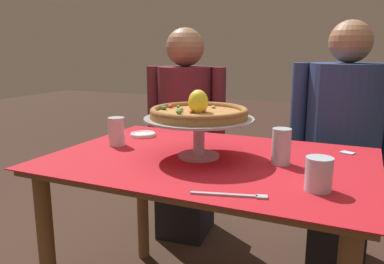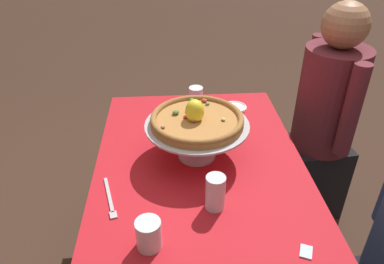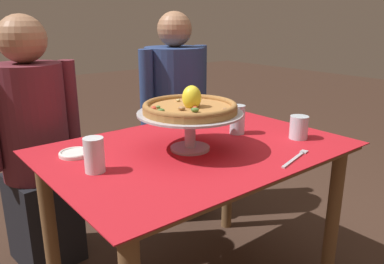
{
  "view_description": "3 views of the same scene",
  "coord_description": "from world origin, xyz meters",
  "px_view_note": "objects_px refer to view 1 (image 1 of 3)",
  "views": [
    {
      "loc": [
        0.52,
        -1.32,
        1.12
      ],
      "look_at": [
        -0.1,
        0.06,
        0.79
      ],
      "focal_mm": 36.09,
      "sensor_mm": 36.0,
      "label": 1
    },
    {
      "loc": [
        1.18,
        -0.11,
        1.61
      ],
      "look_at": [
        -0.1,
        -0.02,
        0.79
      ],
      "focal_mm": 34.21,
      "sensor_mm": 36.0,
      "label": 2
    },
    {
      "loc": [
        -0.94,
        -1.13,
        1.22
      ],
      "look_at": [
        -0.04,
        -0.02,
        0.79
      ],
      "focal_mm": 35.6,
      "sensor_mm": 36.0,
      "label": 3
    }
  ],
  "objects_px": {
    "sugar_packet": "(347,153)",
    "pizza_stand": "(199,127)",
    "water_glass_side_right": "(281,149)",
    "dinner_fork": "(233,195)",
    "diner_right": "(342,148)",
    "water_glass_side_left": "(117,133)",
    "water_glass_front_right": "(319,176)",
    "pizza": "(199,112)",
    "side_plate": "(143,134)",
    "diner_left": "(186,139)"
  },
  "relations": [
    {
      "from": "water_glass_side_right",
      "to": "dinner_fork",
      "type": "distance_m",
      "value": 0.37
    },
    {
      "from": "pizza_stand",
      "to": "sugar_packet",
      "type": "height_order",
      "value": "pizza_stand"
    },
    {
      "from": "water_glass_front_right",
      "to": "dinner_fork",
      "type": "relative_size",
      "value": 0.47
    },
    {
      "from": "water_glass_side_left",
      "to": "water_glass_front_right",
      "type": "height_order",
      "value": "water_glass_side_left"
    },
    {
      "from": "pizza_stand",
      "to": "side_plate",
      "type": "relative_size",
      "value": 3.44
    },
    {
      "from": "pizza_stand",
      "to": "water_glass_side_left",
      "type": "bearing_deg",
      "value": 176.06
    },
    {
      "from": "dinner_fork",
      "to": "diner_left",
      "type": "xyz_separation_m",
      "value": [
        -0.64,
        1.04,
        -0.12
      ]
    },
    {
      "from": "pizza_stand",
      "to": "pizza",
      "type": "xyz_separation_m",
      "value": [
        -0.0,
        -0.0,
        0.06
      ]
    },
    {
      "from": "sugar_packet",
      "to": "diner_right",
      "type": "relative_size",
      "value": 0.04
    },
    {
      "from": "water_glass_side_right",
      "to": "sugar_packet",
      "type": "relative_size",
      "value": 2.6
    },
    {
      "from": "dinner_fork",
      "to": "pizza",
      "type": "bearing_deg",
      "value": 126.95
    },
    {
      "from": "side_plate",
      "to": "diner_left",
      "type": "relative_size",
      "value": 0.1
    },
    {
      "from": "pizza",
      "to": "side_plate",
      "type": "height_order",
      "value": "pizza"
    },
    {
      "from": "sugar_packet",
      "to": "pizza",
      "type": "bearing_deg",
      "value": -150.68
    },
    {
      "from": "dinner_fork",
      "to": "diner_left",
      "type": "distance_m",
      "value": 1.22
    },
    {
      "from": "pizza",
      "to": "water_glass_side_right",
      "type": "height_order",
      "value": "pizza"
    },
    {
      "from": "diner_left",
      "to": "diner_right",
      "type": "xyz_separation_m",
      "value": [
        0.87,
        0.03,
        0.03
      ]
    },
    {
      "from": "water_glass_front_right",
      "to": "diner_left",
      "type": "distance_m",
      "value": 1.24
    },
    {
      "from": "water_glass_front_right",
      "to": "dinner_fork",
      "type": "height_order",
      "value": "water_glass_front_right"
    },
    {
      "from": "side_plate",
      "to": "dinner_fork",
      "type": "distance_m",
      "value": 0.84
    },
    {
      "from": "water_glass_side_right",
      "to": "diner_left",
      "type": "distance_m",
      "value": 0.98
    },
    {
      "from": "water_glass_side_left",
      "to": "dinner_fork",
      "type": "xyz_separation_m",
      "value": [
        0.64,
        -0.36,
        -0.05
      ]
    },
    {
      "from": "pizza",
      "to": "water_glass_front_right",
      "type": "bearing_deg",
      "value": -21.64
    },
    {
      "from": "water_glass_front_right",
      "to": "diner_left",
      "type": "relative_size",
      "value": 0.08
    },
    {
      "from": "sugar_packet",
      "to": "water_glass_side_left",
      "type": "bearing_deg",
      "value": -163.93
    },
    {
      "from": "pizza",
      "to": "side_plate",
      "type": "relative_size",
      "value": 3.05
    },
    {
      "from": "water_glass_front_right",
      "to": "side_plate",
      "type": "distance_m",
      "value": 0.94
    },
    {
      "from": "pizza_stand",
      "to": "diner_left",
      "type": "relative_size",
      "value": 0.33
    },
    {
      "from": "side_plate",
      "to": "diner_left",
      "type": "distance_m",
      "value": 0.5
    },
    {
      "from": "water_glass_front_right",
      "to": "dinner_fork",
      "type": "distance_m",
      "value": 0.26
    },
    {
      "from": "water_glass_front_right",
      "to": "diner_left",
      "type": "bearing_deg",
      "value": 133.52
    },
    {
      "from": "water_glass_front_right",
      "to": "water_glass_side_right",
      "type": "bearing_deg",
      "value": 124.92
    },
    {
      "from": "sugar_packet",
      "to": "pizza_stand",
      "type": "bearing_deg",
      "value": -150.74
    },
    {
      "from": "water_glass_front_right",
      "to": "diner_right",
      "type": "bearing_deg",
      "value": 88.88
    },
    {
      "from": "pizza",
      "to": "water_glass_side_right",
      "type": "relative_size",
      "value": 2.82
    },
    {
      "from": "dinner_fork",
      "to": "diner_right",
      "type": "bearing_deg",
      "value": 77.84
    },
    {
      "from": "water_glass_side_left",
      "to": "diner_left",
      "type": "distance_m",
      "value": 0.7
    },
    {
      "from": "water_glass_front_right",
      "to": "diner_right",
      "type": "xyz_separation_m",
      "value": [
        0.02,
        0.92,
        -0.13
      ]
    },
    {
      "from": "water_glass_side_right",
      "to": "sugar_packet",
      "type": "bearing_deg",
      "value": 49.8
    },
    {
      "from": "water_glass_side_left",
      "to": "diner_right",
      "type": "bearing_deg",
      "value": 39.24
    },
    {
      "from": "pizza_stand",
      "to": "side_plate",
      "type": "xyz_separation_m",
      "value": [
        -0.38,
        0.22,
        -0.11
      ]
    },
    {
      "from": "sugar_packet",
      "to": "side_plate",
      "type": "bearing_deg",
      "value": -175.89
    },
    {
      "from": "pizza_stand",
      "to": "diner_left",
      "type": "distance_m",
      "value": 0.84
    },
    {
      "from": "pizza_stand",
      "to": "sugar_packet",
      "type": "distance_m",
      "value": 0.6
    },
    {
      "from": "water_glass_side_left",
      "to": "sugar_packet",
      "type": "bearing_deg",
      "value": 16.07
    },
    {
      "from": "pizza_stand",
      "to": "sugar_packet",
      "type": "bearing_deg",
      "value": 29.26
    },
    {
      "from": "pizza_stand",
      "to": "side_plate",
      "type": "height_order",
      "value": "pizza_stand"
    },
    {
      "from": "water_glass_side_right",
      "to": "dinner_fork",
      "type": "height_order",
      "value": "water_glass_side_right"
    },
    {
      "from": "pizza_stand",
      "to": "side_plate",
      "type": "bearing_deg",
      "value": 149.67
    },
    {
      "from": "diner_right",
      "to": "water_glass_front_right",
      "type": "bearing_deg",
      "value": -91.12
    }
  ]
}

